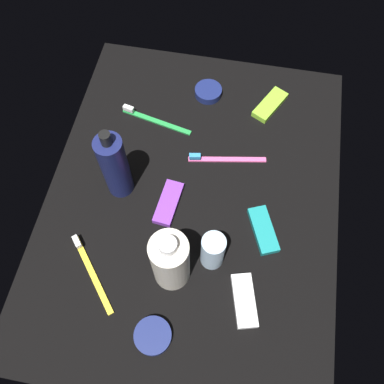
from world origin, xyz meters
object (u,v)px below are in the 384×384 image
snack_bar_lime (270,105)px  cream_tin_right (153,336)px  snack_bar_teal (263,230)px  cream_tin_left (208,92)px  toothbrush_green (152,119)px  toothbrush_yellow (90,269)px  deodorant_stick (213,251)px  snack_bar_white (244,301)px  toothbrush_pink (222,159)px  snack_bar_purple (169,203)px  lotion_bottle (114,168)px  bodywash_bottle (170,261)px

snack_bar_lime → cream_tin_right: (-58.41, 16.33, 0.09)cm
snack_bar_teal → cream_tin_left: cream_tin_left is taller
toothbrush_green → snack_bar_teal: size_ratio=1.71×
toothbrush_green → snack_bar_lime: (9.45, -27.72, 0.14)cm
toothbrush_yellow → deodorant_stick: bearing=-74.1°
cream_tin_right → snack_bar_white: bearing=-59.1°
toothbrush_pink → toothbrush_green: (8.03, 18.45, 0.00)cm
snack_bar_purple → cream_tin_left: bearing=-0.2°
lotion_bottle → toothbrush_yellow: bearing=176.4°
toothbrush_yellow → snack_bar_teal: (14.76, -33.59, 0.14)cm
deodorant_stick → snack_bar_purple: 16.01cm
toothbrush_pink → snack_bar_teal: 19.44cm
snack_bar_purple → toothbrush_pink: bearing=-30.5°
deodorant_stick → snack_bar_lime: (41.36, -7.88, -4.32)cm
cream_tin_right → snack_bar_lime: bearing=-15.6°
bodywash_bottle → snack_bar_teal: 22.32cm
snack_bar_purple → toothbrush_green: bearing=27.8°
snack_bar_lime → snack_bar_purple: bearing=176.1°
snack_bar_purple → cream_tin_right: (-27.54, -2.84, 0.09)cm
snack_bar_white → cream_tin_right: cream_tin_right is taller
deodorant_stick → toothbrush_yellow: 25.22cm
lotion_bottle → snack_bar_white: size_ratio=1.96×
snack_bar_white → bodywash_bottle: bearing=63.2°
bodywash_bottle → cream_tin_right: bodywash_bottle is taller
bodywash_bottle → cream_tin_right: 14.62cm
deodorant_stick → toothbrush_yellow: deodorant_stick is taller
toothbrush_yellow → toothbrush_green: 38.93cm
bodywash_bottle → toothbrush_green: size_ratio=1.00×
bodywash_bottle → deodorant_stick: size_ratio=1.76×
snack_bar_teal → cream_tin_left: (34.49, 17.55, 0.21)cm
toothbrush_pink → snack_bar_purple: 16.65cm
bodywash_bottle → toothbrush_pink: bearing=-12.0°
bodywash_bottle → toothbrush_green: 39.07cm
bodywash_bottle → snack_bar_purple: size_ratio=1.71×
deodorant_stick → cream_tin_right: bearing=153.6°
bodywash_bottle → toothbrush_yellow: (-2.44, 16.46, -7.44)cm
lotion_bottle → toothbrush_green: 21.26cm
snack_bar_white → toothbrush_yellow: bearing=73.5°
snack_bar_lime → snack_bar_teal: bearing=-148.9°
deodorant_stick → snack_bar_lime: size_ratio=0.98×
toothbrush_yellow → toothbrush_green: same height
snack_bar_purple → cream_tin_left: size_ratio=1.53×
toothbrush_green → cream_tin_left: size_ratio=2.63×
lotion_bottle → deodorant_stick: size_ratio=2.01×
toothbrush_yellow → cream_tin_right: 18.51cm
toothbrush_green → cream_tin_right: toothbrush_green is taller
toothbrush_yellow → snack_bar_teal: toothbrush_yellow is taller
toothbrush_green → snack_bar_white: 47.98cm
toothbrush_yellow → snack_bar_white: (-0.61, -31.50, 0.14)cm
deodorant_stick → toothbrush_pink: bearing=3.3°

